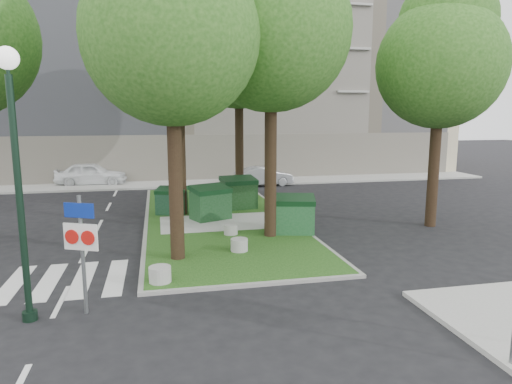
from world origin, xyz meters
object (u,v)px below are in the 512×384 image
object	(u,v)px
tree_median_far	(240,39)
traffic_sign_pole	(82,239)
tree_median_near_right	(273,15)
dumpster_c	(239,193)
bollard_left	(160,274)
litter_bin	(252,191)
tree_median_mid	(180,58)
car_silver	(264,176)
street_lamp	(16,154)
dumpster_b	(210,203)
bollard_right	(239,245)
car_white	(91,174)
dumpster_d	(294,215)
bollard_mid	(231,229)
tree_street_right	(443,53)
tree_median_near_left	(174,19)
dumpster_a	(172,201)

from	to	relation	value
tree_median_far	traffic_sign_pole	size ratio (longest dim) A/B	4.25
tree_median_near_right	tree_median_far	bearing A→B (deg)	88.47
dumpster_c	traffic_sign_pole	distance (m)	11.99
bollard_left	litter_bin	distance (m)	12.79
dumpster_c	traffic_sign_pole	bearing A→B (deg)	-125.84
tree_median_mid	bollard_left	bearing A→B (deg)	-97.69
tree_median_near_right	tree_median_far	size ratio (longest dim) A/B	0.96
car_silver	street_lamp	bearing A→B (deg)	148.38
dumpster_b	bollard_right	size ratio (longest dim) A/B	3.33
traffic_sign_pole	car_white	distance (m)	20.54
dumpster_d	bollard_left	distance (m)	6.64
dumpster_c	car_white	size ratio (longest dim) A/B	0.41
dumpster_c	bollard_mid	bearing A→B (deg)	-112.00
tree_street_right	bollard_right	size ratio (longest dim) A/B	17.61
tree_median_near_left	street_lamp	size ratio (longest dim) A/B	1.76
bollard_right	car_white	xyz separation A→B (m)	(-6.78, 16.65, 0.43)
tree_median_mid	car_silver	xyz separation A→B (m)	(5.60, 7.93, -6.36)
street_lamp	car_white	xyz separation A→B (m)	(-1.28, 20.49, -3.00)
tree_median_near_left	bollard_mid	xyz separation A→B (m)	(2.00, 2.44, -7.01)
tree_median_near_left	street_lamp	world-z (taller)	tree_median_near_left
bollard_right	street_lamp	size ratio (longest dim) A/B	0.10
dumpster_d	street_lamp	bearing A→B (deg)	-129.60
tree_median_far	dumpster_b	xyz separation A→B (m)	(-2.15, -4.38, -7.49)
tree_median_near_right	dumpster_c	xyz separation A→B (m)	(-0.35, 5.17, -7.13)
tree_median_near_right	litter_bin	world-z (taller)	tree_median_near_right
bollard_left	bollard_right	world-z (taller)	bollard_left
dumpster_b	bollard_mid	world-z (taller)	dumpster_b
car_white	dumpster_d	bearing A→B (deg)	-143.53
dumpster_a	dumpster_c	distance (m)	3.26
tree_median_near_right	traffic_sign_pole	size ratio (longest dim) A/B	4.09
street_lamp	dumpster_c	bearing A→B (deg)	57.95
tree_median_near_left	dumpster_a	bearing A→B (deg)	90.41
tree_median_far	tree_median_mid	bearing A→B (deg)	-136.85
bollard_mid	dumpster_c	bearing A→B (deg)	76.34
tree_street_right	tree_median_near_left	bearing A→B (deg)	-166.61
tree_median_far	car_white	xyz separation A→B (m)	(-8.54, 7.44, -7.56)
tree_median_near_right	car_white	size ratio (longest dim) A/B	2.58
litter_bin	car_white	xyz separation A→B (m)	(-9.17, 7.23, 0.27)
dumpster_d	bollard_right	bearing A→B (deg)	-127.57
tree_median_near_right	tree_median_far	xyz separation A→B (m)	(0.20, 7.50, 0.33)
dumpster_d	bollard_mid	distance (m)	2.47
dumpster_c	bollard_left	size ratio (longest dim) A/B	3.02
dumpster_c	street_lamp	distance (m)	12.97
dumpster_c	bollard_left	bearing A→B (deg)	-120.75
dumpster_d	car_silver	distance (m)	12.34
tree_median_near_right	bollard_right	bearing A→B (deg)	-132.34
bollard_left	street_lamp	size ratio (longest dim) A/B	0.10
tree_median_far	bollard_mid	world-z (taller)	tree_median_far
dumpster_b	dumpster_d	bearing A→B (deg)	-67.99
tree_median_mid	tree_street_right	world-z (taller)	tree_street_right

